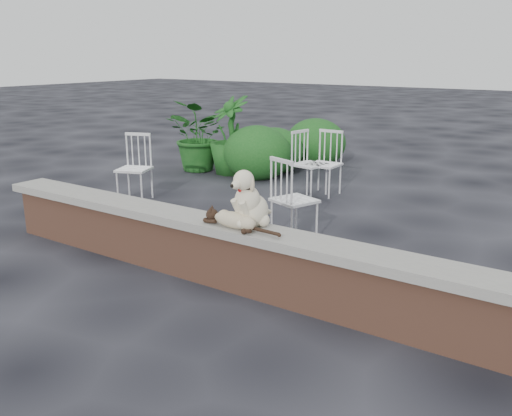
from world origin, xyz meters
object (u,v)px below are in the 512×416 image
Objects in this scene: dog at (253,197)px; potted_plant_a at (200,136)px; cat at (235,219)px; chair_a at (134,168)px; potted_plant_b at (230,135)px; chair_c at (294,199)px; chair_e at (310,163)px; chair_b at (324,163)px.

potted_plant_a is at bearing 143.30° from dog.
chair_a reaches higher than cat.
cat is at bearing -52.69° from potted_plant_b.
chair_a and chair_c have the same top height.
chair_e is 0.70× the size of potted_plant_b.
potted_plant_a is (-3.28, 2.30, 0.16)m from chair_c.
chair_c is at bearing 109.33° from cat.
potted_plant_a is at bearing 89.59° from chair_e.
potted_plant_b is at bearing -21.74° from chair_c.
potted_plant_b reaches higher than cat.
potted_plant_a is (-3.65, 3.66, -0.21)m from dog.
potted_plant_b is (0.58, 0.11, 0.04)m from potted_plant_a.
potted_plant_a reaches higher than chair_e.
cat is at bearing -109.69° from dog.
chair_a and chair_e have the same top height.
potted_plant_a is at bearing 173.00° from chair_b.
dog is 5.17m from potted_plant_a.
chair_e is 1.94m from potted_plant_b.
chair_e is (1.88, 1.68, 0.00)m from chair_a.
cat is 0.76× the size of potted_plant_a.
chair_b is 2.08m from potted_plant_b.
potted_plant_b reaches higher than chair_a.
chair_c reaches higher than cat.
chair_c and chair_b have the same top height.
chair_c is 2.06m from chair_e.
cat is 1.01× the size of chair_e.
dog is 4.86m from potted_plant_b.
chair_b is at bearing -44.49° from chair_e.
potted_plant_b is at bearing 135.69° from cat.
chair_b is (-1.04, 3.36, -0.37)m from dog.
chair_e is at bearing 20.16° from chair_a.
chair_c is (-0.37, 1.36, -0.37)m from dog.
potted_plant_b is at bearing 67.54° from chair_a.
dog is 0.39× the size of potted_plant_b.
chair_c is at bearing -41.85° from potted_plant_b.
dog is 3.53m from chair_b.
potted_plant_b reaches higher than potted_plant_a.
cat is 0.71× the size of potted_plant_b.
potted_plant_a is (-3.57, 3.81, -0.03)m from cat.
chair_e is (-1.22, 3.23, -0.37)m from dog.
chair_a is 2.19m from potted_plant_a.
dog is 1.45m from chair_c.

